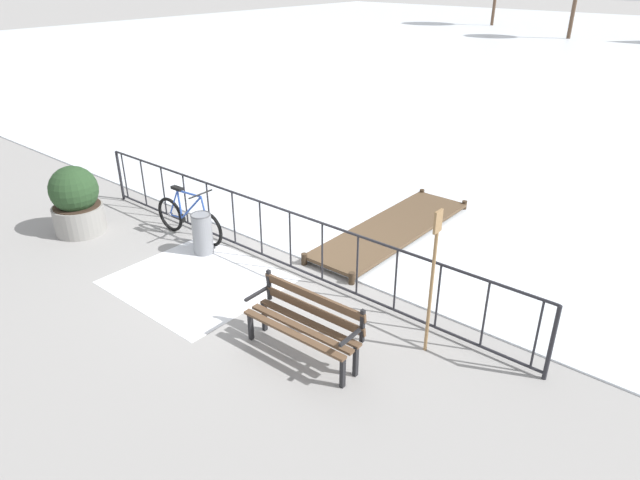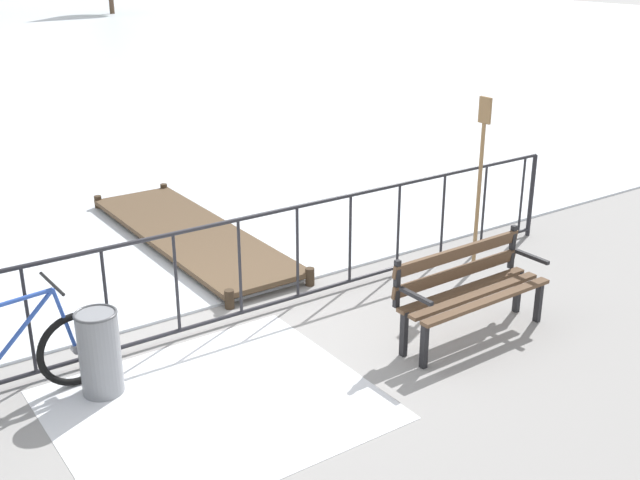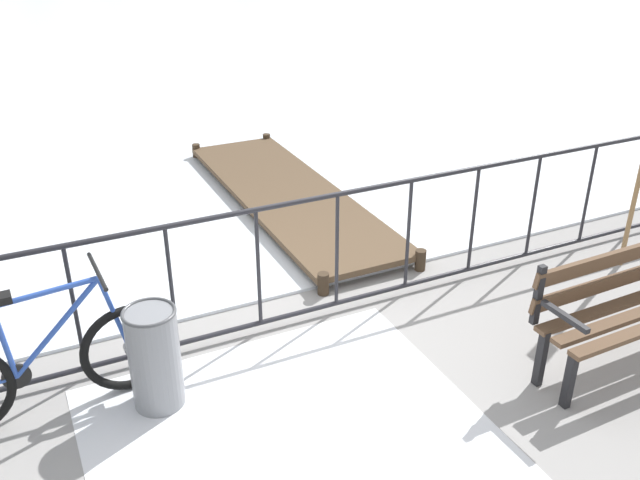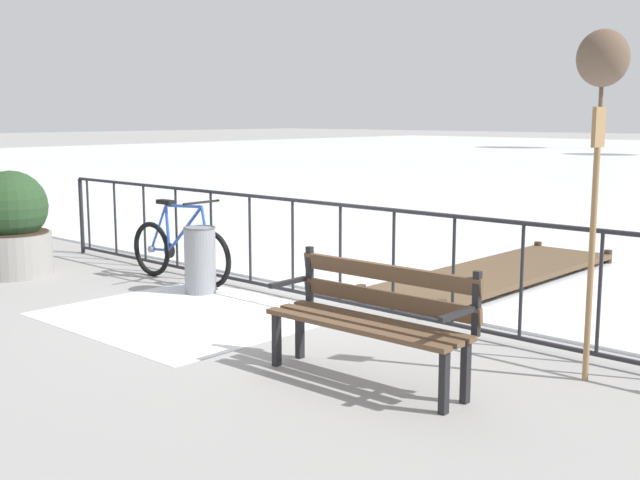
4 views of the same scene
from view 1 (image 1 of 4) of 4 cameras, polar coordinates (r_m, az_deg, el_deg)
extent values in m
plane|color=gray|center=(9.46, -4.44, -2.46)|extent=(160.00, 160.00, 0.00)
cube|color=white|center=(9.17, -12.34, -4.03)|extent=(2.47, 2.19, 0.01)
cylinder|color=#232328|center=(9.00, -4.67, 3.40)|extent=(9.00, 0.04, 0.04)
cylinder|color=#232328|center=(9.42, -4.46, -2.04)|extent=(9.00, 0.04, 0.04)
cylinder|color=#232328|center=(12.56, -19.59, 6.14)|extent=(0.06, 0.06, 1.05)
cylinder|color=#232328|center=(7.25, 22.41, -9.67)|extent=(0.06, 0.06, 1.05)
cylinder|color=#232328|center=(12.40, -19.17, 6.15)|extent=(0.03, 0.03, 0.97)
cylinder|color=#232328|center=(11.86, -17.44, 5.51)|extent=(0.03, 0.03, 0.97)
cylinder|color=#232328|center=(11.34, -15.55, 4.81)|extent=(0.03, 0.03, 0.97)
cylinder|color=#232328|center=(10.83, -13.48, 4.03)|extent=(0.03, 0.03, 0.97)
cylinder|color=#232328|center=(10.34, -11.22, 3.17)|extent=(0.03, 0.03, 0.97)
cylinder|color=#232328|center=(9.86, -8.74, 2.23)|extent=(0.03, 0.03, 0.97)
cylinder|color=#232328|center=(9.41, -6.02, 1.18)|extent=(0.03, 0.03, 0.97)
cylinder|color=#232328|center=(8.99, -3.04, 0.03)|extent=(0.03, 0.03, 0.97)
cylinder|color=#232328|center=(8.60, 0.23, -1.23)|extent=(0.03, 0.03, 0.97)
cylinder|color=#232328|center=(8.24, 3.79, -2.60)|extent=(0.03, 0.03, 0.97)
cylinder|color=#232328|center=(7.93, 7.67, -4.07)|extent=(0.03, 0.03, 0.97)
cylinder|color=#232328|center=(7.65, 11.86, -5.64)|extent=(0.03, 0.03, 0.97)
cylinder|color=#232328|center=(7.43, 16.36, -7.27)|extent=(0.03, 0.03, 0.97)
cylinder|color=#232328|center=(7.26, 21.13, -8.95)|extent=(0.03, 0.03, 0.97)
torus|color=black|center=(10.83, -14.93, 2.52)|extent=(0.66, 0.09, 0.66)
cylinder|color=gray|center=(10.83, -14.93, 2.52)|extent=(0.08, 0.06, 0.08)
torus|color=black|center=(10.08, -11.19, 1.09)|extent=(0.66, 0.09, 0.66)
cylinder|color=gray|center=(10.08, -11.19, 1.09)|extent=(0.08, 0.06, 0.08)
cylinder|color=#2D51B2|center=(10.49, -14.03, 3.53)|extent=(0.08, 0.04, 0.53)
cylinder|color=#2D51B2|center=(10.26, -12.91, 3.21)|extent=(0.61, 0.06, 0.59)
cylinder|color=#2D51B2|center=(10.17, -13.14, 4.61)|extent=(0.63, 0.06, 0.07)
cylinder|color=#2D51B2|center=(10.71, -14.37, 2.35)|extent=(0.34, 0.04, 0.05)
cylinder|color=#2D51B2|center=(10.62, -14.60, 3.69)|extent=(0.32, 0.04, 0.56)
cylinder|color=#2D51B2|center=(10.01, -11.57, 2.68)|extent=(0.16, 0.04, 0.59)
cube|color=black|center=(10.40, -14.28, 5.10)|extent=(0.24, 0.11, 0.05)
cylinder|color=black|center=(9.92, -11.99, 4.57)|extent=(0.05, 0.52, 0.03)
cylinder|color=black|center=(10.58, -13.80, 2.18)|extent=(0.18, 0.03, 0.18)
cube|color=brown|center=(7.22, -1.20, -8.34)|extent=(1.60, 0.13, 0.04)
cube|color=brown|center=(7.12, -2.00, -8.89)|extent=(1.60, 0.13, 0.04)
cube|color=brown|center=(7.03, -2.82, -9.45)|extent=(1.60, 0.13, 0.04)
cube|color=brown|center=(7.20, -0.71, -7.08)|extent=(1.60, 0.09, 0.12)
cube|color=brown|center=(7.09, -0.72, -5.74)|extent=(1.60, 0.09, 0.12)
cube|color=black|center=(6.80, 2.31, -13.21)|extent=(0.05, 0.06, 0.44)
cube|color=black|center=(6.97, 3.63, -12.12)|extent=(0.05, 0.06, 0.44)
cube|color=black|center=(6.78, 4.32, -8.68)|extent=(0.05, 0.05, 0.45)
cube|color=black|center=(6.63, 3.06, -9.84)|extent=(0.05, 0.40, 0.04)
cube|color=black|center=(7.60, -7.04, -8.57)|extent=(0.05, 0.06, 0.44)
cube|color=black|center=(7.76, -5.65, -7.71)|extent=(0.05, 0.06, 0.44)
cube|color=black|center=(7.59, -5.18, -4.55)|extent=(0.05, 0.05, 0.45)
cube|color=black|center=(7.45, -6.50, -5.47)|extent=(0.05, 0.40, 0.04)
cylinder|color=gray|center=(11.38, -23.16, 1.99)|extent=(0.91, 0.91, 0.52)
cylinder|color=#38281E|center=(11.28, -23.40, 3.22)|extent=(0.84, 0.84, 0.02)
sphere|color=#264223|center=(11.17, -23.69, 4.70)|extent=(0.87, 0.87, 0.87)
cylinder|color=gray|center=(9.85, -11.81, 0.60)|extent=(0.34, 0.34, 0.72)
torus|color=#494A4E|center=(9.70, -12.01, 2.52)|extent=(0.35, 0.35, 0.02)
cylinder|color=#937047|center=(7.14, 11.14, -5.40)|extent=(0.04, 0.04, 1.70)
cube|color=#937047|center=(6.68, 11.87, 1.84)|extent=(0.03, 0.16, 0.28)
cube|color=brown|center=(10.48, 7.32, 1.15)|extent=(1.10, 3.81, 0.06)
cylinder|color=#3C2E20|center=(9.39, -1.61, -1.94)|extent=(0.10, 0.10, 0.20)
cylinder|color=#3C2E20|center=(8.84, 3.23, -3.88)|extent=(0.10, 0.10, 0.20)
cylinder|color=#3C2E20|center=(12.23, 10.27, 4.61)|extent=(0.10, 0.10, 0.20)
cylinder|color=#3C2E20|center=(11.82, 14.40, 3.40)|extent=(0.10, 0.10, 0.20)
cylinder|color=brown|center=(42.08, 24.40, 21.03)|extent=(0.25, 0.25, 4.36)
camera|label=2|loc=(8.87, -52.03, 9.59)|focal=43.49mm
camera|label=3|loc=(8.02, -38.10, 10.10)|focal=38.16mm
camera|label=4|loc=(2.66, -11.62, -56.96)|focal=44.49mm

